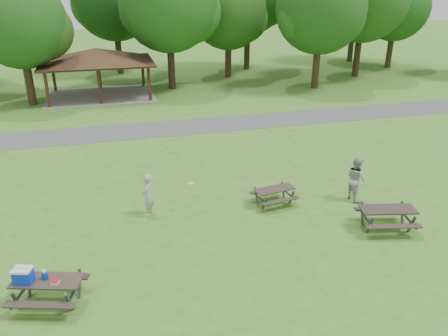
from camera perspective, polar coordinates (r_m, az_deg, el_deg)
ground at (r=15.45m, az=0.27°, el=-10.52°), size 160.00×160.00×0.00m
asphalt_path at (r=27.95m, az=-7.35°, el=5.18°), size 120.00×3.20×0.02m
pavilion at (r=36.81m, az=-16.27°, el=13.72°), size 8.60×7.01×3.76m
tree_row_d at (r=35.45m, az=-25.06°, el=16.64°), size 6.93×6.60×9.27m
tree_row_e at (r=37.86m, az=-7.11°, el=20.35°), size 8.40×8.00×11.02m
tree_row_f at (r=42.58m, az=0.68°, el=19.55°), size 7.35×7.00×9.55m
tree_row_g at (r=38.67m, az=12.61°, el=19.38°), size 7.77×7.40×10.25m
tree_row_i at (r=50.91m, az=21.58°, el=18.73°), size 7.14×6.80×9.52m
tree_deep_b at (r=45.47m, az=-14.04°, el=20.47°), size 8.40×8.00×11.13m
picnic_table_near at (r=13.76m, az=-22.93°, el=-13.53°), size 2.30×2.05×1.34m
picnic_table_middle at (r=18.21m, az=6.58°, el=-3.17°), size 1.86×1.59×0.72m
picnic_table_far at (r=17.38m, az=20.56°, el=-5.58°), size 2.31×2.01×0.87m
frisbee_in_flight at (r=17.22m, az=-4.37°, el=-2.01°), size 0.30×0.30×0.02m
frisbee_thrower at (r=17.36m, az=-9.95°, el=-3.52°), size 0.61×0.74×1.75m
frisbee_catcher at (r=19.12m, az=16.86°, el=-1.34°), size 0.80×0.99×1.92m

